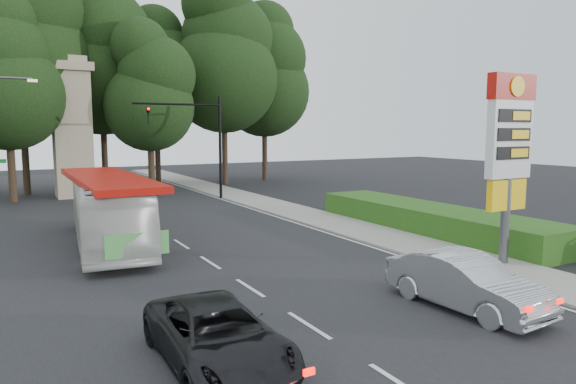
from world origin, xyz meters
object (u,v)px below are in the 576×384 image
gas_station_pylon (509,143)px  transit_bus (108,211)px  traffic_signal_mast (202,133)px  suv_charcoal (217,336)px  sedan_silver (465,282)px  monument (72,127)px

gas_station_pylon → transit_bus: size_ratio=0.64×
traffic_signal_mast → gas_station_pylon: bearing=-80.9°
gas_station_pylon → suv_charcoal: 12.82m
gas_station_pylon → traffic_signal_mast: 22.29m
transit_bus → gas_station_pylon: bearing=-35.7°
transit_bus → sedan_silver: transit_bus is taller
gas_station_pylon → monument: size_ratio=0.68×
sedan_silver → suv_charcoal: (-7.21, 0.10, -0.11)m
monument → suv_charcoal: (-0.80, -30.44, -4.45)m
gas_station_pylon → suv_charcoal: bearing=-168.5°
traffic_signal_mast → transit_bus: size_ratio=0.67×
transit_bus → traffic_signal_mast: bearing=59.6°
traffic_signal_mast → monument: size_ratio=0.72×
monument → transit_bus: bearing=-92.3°
traffic_signal_mast → monument: 9.76m
suv_charcoal → transit_bus: bearing=90.3°
monument → traffic_signal_mast: bearing=-38.0°
transit_bus → sedan_silver: (7.11, -12.90, -0.73)m
gas_station_pylon → monument: monument is taller
gas_station_pylon → suv_charcoal: gas_station_pylon is taller
monument → transit_bus: size_ratio=0.94×
monument → sedan_silver: bearing=-78.1°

